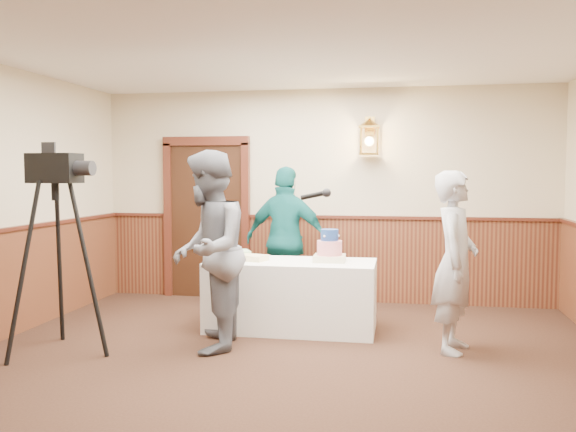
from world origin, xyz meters
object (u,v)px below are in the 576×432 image
(tiered_cake, at_px, (330,249))
(sheet_cake_yellow, at_px, (253,258))
(assistant_p, at_px, (287,240))
(display_table, at_px, (291,295))
(sheet_cake_green, at_px, (235,254))
(interviewer, at_px, (208,251))
(tv_camera_rig, at_px, (57,265))
(baker, at_px, (455,262))

(tiered_cake, xyz_separation_m, sheet_cake_yellow, (-0.83, -0.09, -0.11))
(assistant_p, bearing_deg, sheet_cake_yellow, 85.10)
(display_table, distance_m, sheet_cake_green, 0.81)
(sheet_cake_green, height_order, assistant_p, assistant_p)
(sheet_cake_yellow, relative_size, interviewer, 0.15)
(interviewer, height_order, tv_camera_rig, interviewer)
(baker, bearing_deg, assistant_p, 66.86)
(tiered_cake, distance_m, sheet_cake_yellow, 0.84)
(sheet_cake_yellow, bearing_deg, interviewer, -105.47)
(tiered_cake, xyz_separation_m, baker, (1.26, -0.57, -0.03))
(display_table, height_order, sheet_cake_yellow, sheet_cake_yellow)
(tv_camera_rig, bearing_deg, sheet_cake_yellow, 40.19)
(tiered_cake, height_order, sheet_cake_yellow, tiered_cake)
(sheet_cake_green, bearing_deg, tiered_cake, -6.27)
(sheet_cake_yellow, height_order, interviewer, interviewer)
(assistant_p, relative_size, tv_camera_rig, 0.95)
(display_table, distance_m, assistant_p, 0.98)
(sheet_cake_green, distance_m, assistant_p, 0.81)
(sheet_cake_yellow, relative_size, baker, 0.17)
(assistant_p, bearing_deg, sheet_cake_green, 62.84)
(assistant_p, bearing_deg, tiered_cake, 137.95)
(tiered_cake, bearing_deg, display_table, -173.26)
(sheet_cake_green, relative_size, interviewer, 0.17)
(interviewer, height_order, assistant_p, interviewer)
(sheet_cake_green, relative_size, assistant_p, 0.19)
(sheet_cake_yellow, height_order, sheet_cake_green, sheet_cake_green)
(sheet_cake_yellow, xyz_separation_m, tv_camera_rig, (-1.58, -1.22, 0.06))
(tiered_cake, relative_size, assistant_p, 0.20)
(tiered_cake, xyz_separation_m, tv_camera_rig, (-2.41, -1.31, -0.04))
(interviewer, bearing_deg, display_table, 133.78)
(tiered_cake, distance_m, interviewer, 1.41)
(display_table, distance_m, tv_camera_rig, 2.41)
(display_table, relative_size, assistant_p, 1.01)
(baker, relative_size, tv_camera_rig, 0.92)
(tiered_cake, bearing_deg, interviewer, -138.67)
(sheet_cake_green, relative_size, tv_camera_rig, 0.18)
(interviewer, distance_m, baker, 2.35)
(baker, bearing_deg, sheet_cake_green, 86.03)
(sheet_cake_yellow, distance_m, assistant_p, 0.89)
(sheet_cake_yellow, bearing_deg, assistant_p, 75.71)
(display_table, bearing_deg, sheet_cake_yellow, -174.11)
(interviewer, xyz_separation_m, baker, (2.32, 0.36, -0.10))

